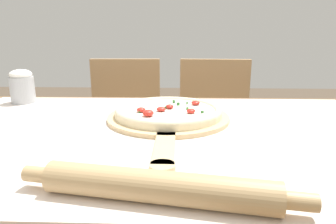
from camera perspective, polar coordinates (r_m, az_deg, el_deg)
name	(u,v)px	position (r m, az deg, el deg)	size (l,w,h in m)	color
dining_table	(160,172)	(0.83, -1.57, -11.33)	(1.37, 0.87, 0.78)	brown
towel_cloth	(159,131)	(0.78, -1.63, -3.70)	(1.29, 0.79, 0.00)	silver
pizza_peel	(168,119)	(0.86, 0.02, -1.39)	(0.36, 0.54, 0.01)	#D6B784
pizza	(168,111)	(0.88, 0.06, 0.17)	(0.31, 0.31, 0.04)	beige
rolling_pin	(158,187)	(0.46, -1.88, -14.05)	(0.44, 0.11, 0.05)	tan
chair_left	(125,129)	(1.66, -8.17, -3.29)	(0.41, 0.41, 0.89)	tan
chair_right	(214,130)	(1.65, 8.73, -3.47)	(0.42, 0.42, 0.89)	tan
flour_cup	(22,86)	(1.21, -26.05, 4.47)	(0.08, 0.08, 0.12)	#B2B7BC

